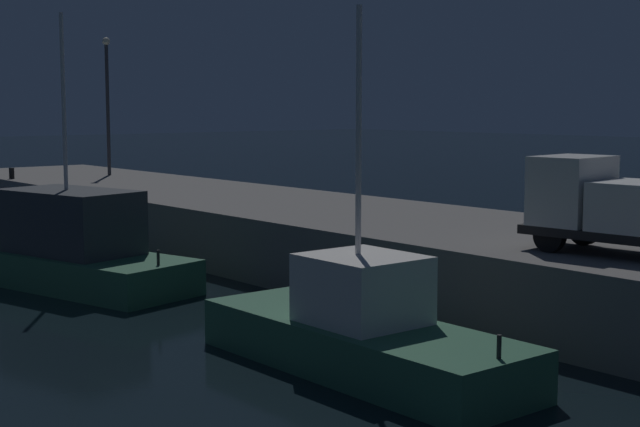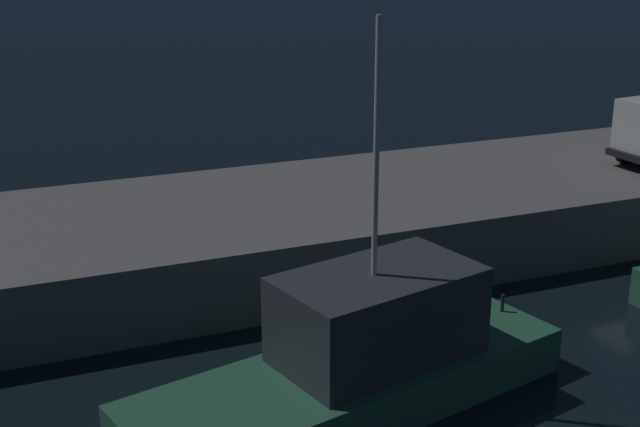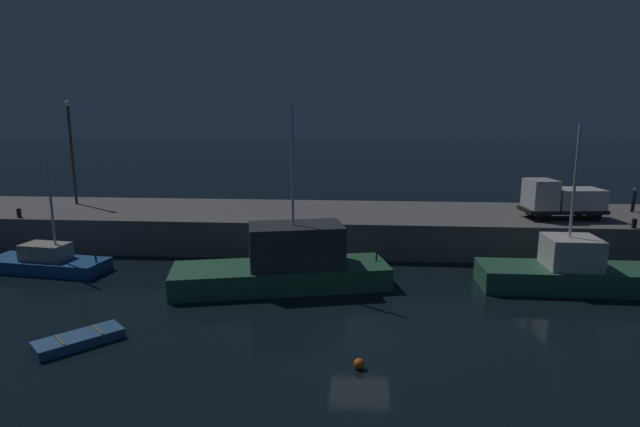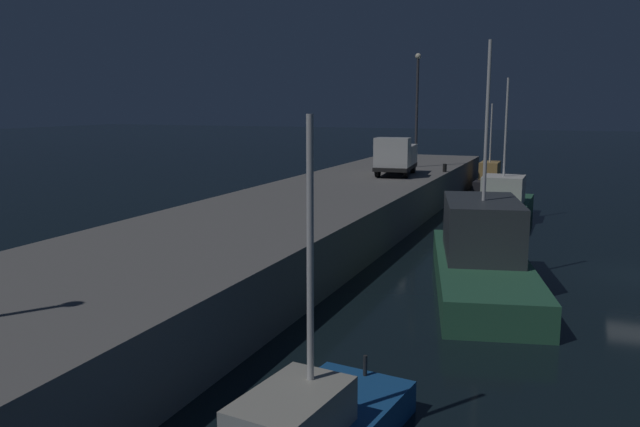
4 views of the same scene
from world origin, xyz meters
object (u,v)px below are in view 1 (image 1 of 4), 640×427
at_px(fishing_boat_blue, 361,332).
at_px(lamp_post_west, 107,95).
at_px(bollard_west, 12,173).
at_px(fishing_trawler_red, 62,249).
at_px(utility_truck, 618,206).

bearing_deg(fishing_boat_blue, lamp_post_west, 162.64).
distance_m(lamp_post_west, bollard_west, 6.94).
relative_size(lamp_post_west, bollard_west, 13.14).
height_order(fishing_trawler_red, utility_truck, fishing_trawler_red).
bearing_deg(fishing_boat_blue, bollard_west, 171.72).
height_order(lamp_post_west, bollard_west, lamp_post_west).
relative_size(fishing_trawler_red, bollard_west, 20.11).
bearing_deg(utility_truck, fishing_boat_blue, -106.18).
bearing_deg(fishing_trawler_red, utility_truck, 25.46).
height_order(fishing_boat_blue, lamp_post_west, lamp_post_west).
height_order(fishing_boat_blue, utility_truck, fishing_boat_blue).
xyz_separation_m(fishing_boat_blue, lamp_post_west, (-33.01, 10.32, 5.99)).
bearing_deg(lamp_post_west, fishing_trawler_red, -31.70).
xyz_separation_m(fishing_boat_blue, bollard_west, (-33.95, 4.94, 1.71)).
bearing_deg(fishing_trawler_red, fishing_boat_blue, 3.06).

